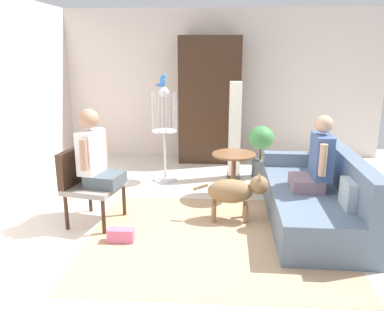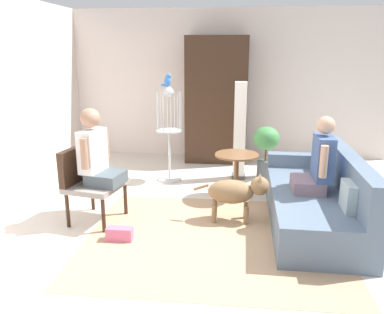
% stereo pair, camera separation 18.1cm
% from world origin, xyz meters
% --- Properties ---
extents(ground_plane, '(7.81, 7.81, 0.00)m').
position_xyz_m(ground_plane, '(0.00, 0.00, 0.00)').
color(ground_plane, beige).
extents(back_wall, '(6.01, 0.12, 2.64)m').
position_xyz_m(back_wall, '(0.00, 3.32, 1.32)').
color(back_wall, silver).
rests_on(back_wall, ground).
extents(area_rug, '(2.69, 2.26, 0.01)m').
position_xyz_m(area_rug, '(0.05, -0.18, 0.00)').
color(area_rug, tan).
rests_on(area_rug, ground).
extents(couch, '(0.96, 2.10, 0.83)m').
position_xyz_m(couch, '(1.21, 0.31, 0.28)').
color(couch, slate).
rests_on(couch, ground).
extents(armchair, '(0.67, 0.72, 0.87)m').
position_xyz_m(armchair, '(-1.42, 0.17, 0.52)').
color(armchair, '#382316').
rests_on(armchair, ground).
extents(person_on_couch, '(0.42, 0.58, 0.84)m').
position_xyz_m(person_on_couch, '(1.17, 0.29, 0.75)').
color(person_on_couch, slate).
extents(person_on_armchair, '(0.49, 0.52, 0.86)m').
position_xyz_m(person_on_armchair, '(-1.29, 0.14, 0.81)').
color(person_on_armchair, '#49555C').
extents(round_end_table, '(0.58, 0.58, 0.61)m').
position_xyz_m(round_end_table, '(0.29, 1.05, 0.42)').
color(round_end_table, brown).
rests_on(round_end_table, ground).
extents(dog, '(0.87, 0.28, 0.58)m').
position_xyz_m(dog, '(0.28, 0.31, 0.36)').
color(dog, olive).
rests_on(dog, ground).
extents(bird_cage_stand, '(0.37, 0.37, 1.42)m').
position_xyz_m(bird_cage_stand, '(-0.72, 1.71, 0.67)').
color(bird_cage_stand, silver).
rests_on(bird_cage_stand, ground).
extents(parrot, '(0.17, 0.10, 0.19)m').
position_xyz_m(parrot, '(-0.73, 1.71, 1.51)').
color(parrot, blue).
rests_on(parrot, bird_cage_stand).
extents(potted_plant, '(0.40, 0.40, 0.81)m').
position_xyz_m(potted_plant, '(0.73, 1.98, 0.52)').
color(potted_plant, '#4C5156').
rests_on(potted_plant, ground).
extents(column_lamp, '(0.20, 0.20, 1.48)m').
position_xyz_m(column_lamp, '(0.32, 1.90, 0.74)').
color(column_lamp, '#4C4742').
rests_on(column_lamp, ground).
extents(armoire_cabinet, '(1.05, 0.56, 2.16)m').
position_xyz_m(armoire_cabinet, '(-0.08, 2.91, 1.08)').
color(armoire_cabinet, '#382316').
rests_on(armoire_cabinet, ground).
extents(handbag, '(0.27, 0.12, 0.14)m').
position_xyz_m(handbag, '(-0.92, -0.32, 0.07)').
color(handbag, '#D8668C').
rests_on(handbag, ground).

